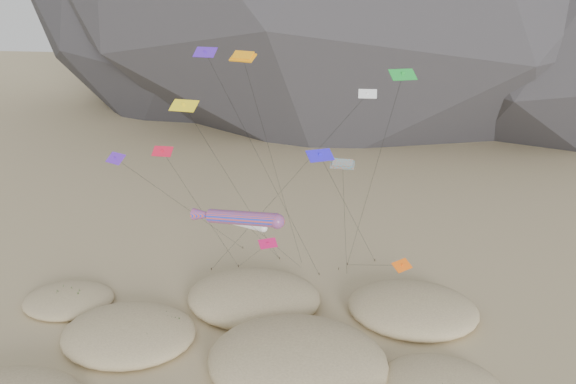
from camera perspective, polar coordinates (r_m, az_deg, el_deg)
The scene contains 8 objects.
dunes at distance 52.81m, azimuth -4.47°, elevation -16.22°, with size 48.21×33.45×4.17m.
dune_grass at distance 52.23m, azimuth -6.00°, elevation -16.59°, with size 41.82×28.25×1.58m.
kite_stakes at distance 69.45m, azimuth 0.58°, elevation -7.23°, with size 19.51×6.48×0.30m.
rainbow_tube_kite at distance 49.51m, azimuth -4.97°, elevation -2.63°, with size 9.03×17.73×13.93m.
white_tube_kite at distance 55.05m, azimuth -4.48°, elevation -3.24°, with size 5.49×15.24×10.86m.
orange_parafoil at distance 53.16m, azimuth -4.52°, elevation 13.23°, with size 5.61×11.55×26.51m.
multi_parafoil at distance 53.34m, azimuth 5.57°, elevation 2.70°, with size 2.28×9.33×16.74m.
delta_kites at distance 51.67m, azimuth -2.29°, elevation 4.97°, with size 29.74×21.84×26.82m.
Camera 1 is at (10.53, -37.43, 31.80)m, focal length 35.00 mm.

